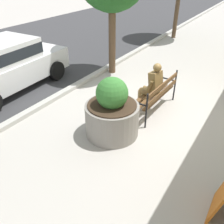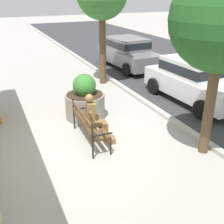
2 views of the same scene
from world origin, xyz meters
The scene contains 8 objects.
ground_plane centered at (0.00, 0.00, 0.00)m, with size 80.00×80.00×0.00m, color #ADA8A0.
curb_stone centered at (0.00, 2.90, 0.06)m, with size 60.00×0.20×0.12m, color #B2AFA8.
park_bench centered at (-0.18, 0.07, 0.54)m, with size 1.82×0.60×0.95m.
bronze_statue_seated centered at (-0.13, 0.28, 0.67)m, with size 0.74×0.79×1.37m.
concrete_planter centered at (-1.71, 0.52, 0.56)m, with size 1.26×1.26×1.45m.
street_tree_down_street centered at (1.53, 2.59, 3.24)m, with size 2.32×2.32×4.42m.
parked_car_grey centered at (-6.76, 4.67, 0.84)m, with size 4.18×2.07×1.56m.
parked_car_white centered at (-1.48, 4.67, 0.84)m, with size 4.18×2.07×1.56m.
Camera 2 is at (6.23, -2.10, 3.85)m, focal length 44.76 mm.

